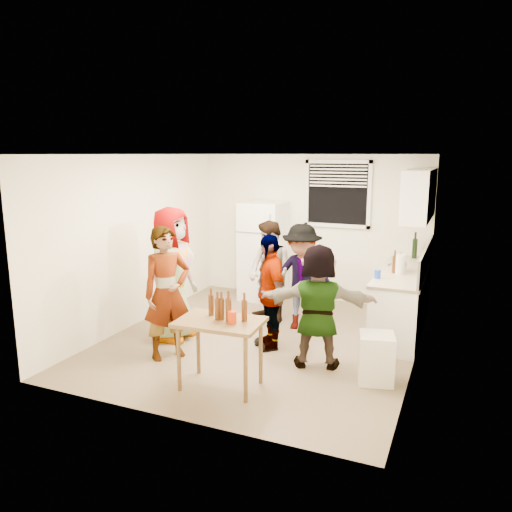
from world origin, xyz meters
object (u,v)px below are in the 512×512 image
at_px(guest_grey, 174,338).
at_px(guest_back_left, 270,321).
at_px(wine_bottle, 414,258).
at_px(trash_bin, 376,360).
at_px(guest_back_right, 300,328).
at_px(refrigerator, 263,251).
at_px(red_cup, 232,323).
at_px(kettle, 399,271).
at_px(beer_bottle_counter, 394,273).
at_px(guest_orange, 316,365).
at_px(beer_bottle_table, 229,321).
at_px(blue_cup, 377,278).
at_px(guest_black, 269,347).
at_px(serving_table, 221,387).
at_px(guest_stripe, 169,356).

height_order(guest_grey, guest_back_left, same).
bearing_deg(wine_bottle, trash_bin, -92.04).
bearing_deg(guest_back_right, refrigerator, 125.15).
height_order(trash_bin, red_cup, red_cup).
xyz_separation_m(kettle, beer_bottle_counter, (-0.05, -0.18, 0.00)).
bearing_deg(trash_bin, guest_orange, 167.67).
bearing_deg(beer_bottle_table, guest_grey, 142.34).
xyz_separation_m(trash_bin, red_cup, (-1.38, -0.82, 0.51)).
bearing_deg(beer_bottle_counter, guest_back_left, -176.40).
relative_size(blue_cup, guest_back_left, 0.07).
distance_m(kettle, guest_grey, 3.29).
height_order(refrigerator, wine_bottle, refrigerator).
bearing_deg(wine_bottle, guest_back_left, -146.95).
relative_size(guest_back_right, guest_black, 1.02).
bearing_deg(serving_table, guest_stripe, 153.34).
distance_m(refrigerator, beer_bottle_counter, 2.55).
distance_m(guest_grey, guest_orange, 2.08).
bearing_deg(guest_back_left, trash_bin, -7.80).
relative_size(red_cup, guest_black, 0.08).
xyz_separation_m(wine_bottle, blue_cup, (-0.31, -1.54, 0.00)).
bearing_deg(refrigerator, guest_orange, -55.08).
height_order(beer_bottle_counter, guest_grey, beer_bottle_counter).
bearing_deg(guest_stripe, red_cup, -79.54).
relative_size(beer_bottle_table, guest_back_left, 0.16).
bearing_deg(guest_black, beer_bottle_table, -37.15).
bearing_deg(red_cup, kettle, 61.71).
xyz_separation_m(kettle, guest_grey, (-2.80, -1.46, -0.90)).
bearing_deg(refrigerator, guest_black, -65.73).
height_order(refrigerator, red_cup, refrigerator).
relative_size(blue_cup, guest_grey, 0.06).
bearing_deg(blue_cup, guest_grey, -160.92).
bearing_deg(serving_table, blue_cup, 56.07).
xyz_separation_m(blue_cup, guest_black, (-1.26, -0.68, -0.90)).
distance_m(guest_back_left, guest_black, 1.03).
bearing_deg(refrigerator, kettle, -18.89).
xyz_separation_m(beer_bottle_counter, guest_back_left, (-1.79, -0.11, -0.90)).
relative_size(beer_bottle_counter, trash_bin, 0.42).
relative_size(beer_bottle_counter, guest_back_left, 0.15).
xyz_separation_m(beer_bottle_table, guest_orange, (0.71, 0.94, -0.76)).
bearing_deg(guest_grey, trash_bin, -95.70).
distance_m(refrigerator, wine_bottle, 2.50).
bearing_deg(kettle, wine_bottle, 61.40).
xyz_separation_m(refrigerator, beer_bottle_counter, (2.35, -1.00, 0.05)).
height_order(beer_bottle_table, guest_back_left, beer_bottle_table).
distance_m(beer_bottle_table, guest_orange, 1.40).
height_order(beer_bottle_table, guest_grey, beer_bottle_table).
height_order(refrigerator, beer_bottle_table, refrigerator).
distance_m(kettle, guest_back_right, 1.64).
bearing_deg(guest_black, guest_orange, 27.25).
height_order(beer_bottle_counter, blue_cup, beer_bottle_counter).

